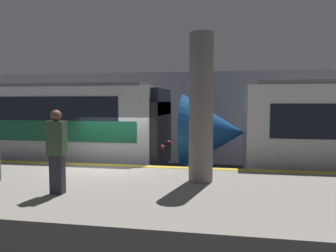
% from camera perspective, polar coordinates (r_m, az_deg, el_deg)
% --- Properties ---
extents(ground_plane, '(120.00, 120.00, 0.00)m').
position_cam_1_polar(ground_plane, '(10.87, -10.40, -11.97)').
color(ground_plane, black).
extents(platform, '(40.00, 4.97, 1.05)m').
position_cam_1_polar(platform, '(8.54, -16.44, -12.95)').
color(platform, gray).
rests_on(platform, ground).
extents(station_rear_barrier, '(50.00, 0.15, 4.48)m').
position_cam_1_polar(station_rear_barrier, '(16.33, -2.96, 1.47)').
color(station_rear_barrier, '#939399').
rests_on(station_rear_barrier, ground).
extents(support_pillar_near, '(0.60, 0.60, 3.65)m').
position_cam_1_polar(support_pillar_near, '(8.10, 5.78, 3.14)').
color(support_pillar_near, slate).
rests_on(support_pillar_near, platform).
extents(person_waiting, '(0.38, 0.24, 1.81)m').
position_cam_1_polar(person_waiting, '(7.40, -18.79, -3.85)').
color(person_waiting, '#2D2D38').
rests_on(person_waiting, platform).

